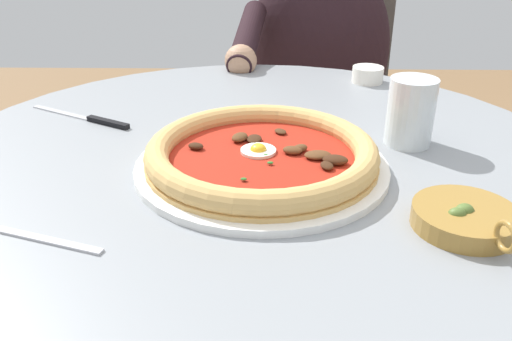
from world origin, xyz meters
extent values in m
cylinder|color=gray|center=(0.00, 0.00, 0.70)|extent=(0.95, 0.95, 0.03)
cylinder|color=gray|center=(0.00, 0.00, 0.35)|extent=(0.11, 0.11, 0.66)
cylinder|color=white|center=(0.01, -0.06, 0.72)|extent=(0.34, 0.34, 0.01)
cylinder|color=tan|center=(0.01, -0.06, 0.72)|extent=(0.31, 0.31, 0.01)
torus|color=tan|center=(0.01, -0.06, 0.74)|extent=(0.31, 0.31, 0.03)
cylinder|color=#A82314|center=(0.01, -0.06, 0.73)|extent=(0.29, 0.29, 0.00)
cylinder|color=white|center=(0.01, -0.05, 0.73)|extent=(0.05, 0.05, 0.00)
ellipsoid|color=yellow|center=(0.01, -0.05, 0.74)|extent=(0.02, 0.02, 0.02)
ellipsoid|color=brown|center=(0.06, -0.04, 0.74)|extent=(0.03, 0.03, 0.01)
ellipsoid|color=#3D2314|center=(0.11, -0.08, 0.74)|extent=(0.04, 0.03, 0.01)
ellipsoid|color=brown|center=(0.09, -0.06, 0.74)|extent=(0.04, 0.03, 0.01)
ellipsoid|color=#3D2314|center=(0.09, -0.09, 0.74)|extent=(0.02, 0.03, 0.01)
ellipsoid|color=#4C2D19|center=(0.04, 0.02, 0.73)|extent=(0.02, 0.03, 0.01)
ellipsoid|color=#3D2314|center=(0.00, -0.01, 0.74)|extent=(0.02, 0.03, 0.01)
ellipsoid|color=brown|center=(0.05, -0.05, 0.74)|extent=(0.03, 0.02, 0.01)
ellipsoid|color=brown|center=(-0.02, -0.01, 0.74)|extent=(0.03, 0.03, 0.01)
ellipsoid|color=#3D2314|center=(-0.08, -0.04, 0.74)|extent=(0.03, 0.02, 0.01)
ellipsoid|color=#2D6B28|center=(0.02, -0.09, 0.73)|extent=(0.01, 0.01, 0.00)
ellipsoid|color=#2D6B28|center=(0.02, -0.06, 0.73)|extent=(0.01, 0.01, 0.00)
ellipsoid|color=#2D6B28|center=(-0.01, -0.13, 0.73)|extent=(0.01, 0.01, 0.00)
cylinder|color=silver|center=(0.23, 0.03, 0.76)|extent=(0.07, 0.07, 0.10)
cylinder|color=silver|center=(0.23, 0.03, 0.72)|extent=(0.06, 0.06, 0.02)
cube|color=silver|center=(-0.33, 0.15, 0.71)|extent=(0.12, 0.07, 0.00)
cube|color=black|center=(-0.24, 0.10, 0.72)|extent=(0.08, 0.05, 0.01)
cylinder|color=white|center=(0.22, 0.35, 0.73)|extent=(0.06, 0.06, 0.03)
cylinder|color=olive|center=(0.22, 0.35, 0.73)|extent=(0.05, 0.05, 0.01)
cylinder|color=olive|center=(0.24, -0.20, 0.72)|extent=(0.12, 0.12, 0.02)
torus|color=olive|center=(0.25, -0.26, 0.74)|extent=(0.01, 0.03, 0.03)
ellipsoid|color=#516B2D|center=(0.23, -0.20, 0.73)|extent=(0.02, 0.02, 0.02)
ellipsoid|color=#516B2D|center=(0.22, -0.21, 0.73)|extent=(0.02, 0.02, 0.02)
ellipsoid|color=#516B2D|center=(0.23, -0.20, 0.73)|extent=(0.02, 0.02, 0.02)
ellipsoid|color=#516B2D|center=(0.23, -0.20, 0.73)|extent=(0.02, 0.02, 0.02)
cube|color=#BCBCC1|center=(-0.23, -0.23, 0.71)|extent=(0.16, 0.06, 0.00)
cube|color=#282833|center=(0.15, 0.71, 0.23)|extent=(0.39, 0.35, 0.45)
ellipsoid|color=black|center=(0.15, 0.71, 0.69)|extent=(0.41, 0.29, 0.49)
cylinder|color=black|center=(-0.03, 0.53, 0.76)|extent=(0.09, 0.27, 0.13)
sphere|color=tan|center=(-0.04, 0.43, 0.73)|extent=(0.07, 0.07, 0.07)
cube|color=#504A45|center=(0.17, 0.76, 0.46)|extent=(0.51, 0.51, 0.02)
cube|color=#504A45|center=(0.21, 0.95, 0.66)|extent=(0.38, 0.11, 0.39)
cylinder|color=#4C4742|center=(-0.06, 0.61, 0.23)|extent=(0.02, 0.02, 0.45)
cylinder|color=#4C4742|center=(0.31, 0.53, 0.23)|extent=(0.02, 0.02, 0.45)
cylinder|color=#4C4742|center=(0.02, 0.98, 0.23)|extent=(0.02, 0.02, 0.45)
cylinder|color=#4C4742|center=(0.39, 0.90, 0.23)|extent=(0.02, 0.02, 0.45)
camera|label=1|loc=(0.01, -0.70, 1.03)|focal=37.33mm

